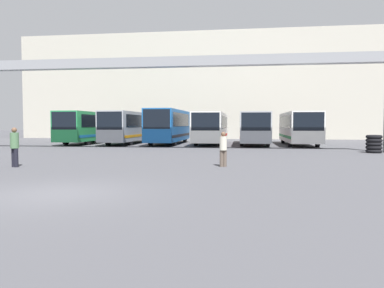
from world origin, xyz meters
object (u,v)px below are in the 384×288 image
(bus_slot_3, at_px, (212,126))
(bus_slot_5, at_px, (299,126))
(bus_slot_1, at_px, (129,126))
(bus_slot_0, at_px, (90,126))
(tire_stack, at_px, (374,144))
(bus_slot_2, at_px, (169,125))
(bus_slot_4, at_px, (254,126))
(pedestrian_mid_left, at_px, (15,146))
(pedestrian_near_left, at_px, (223,148))

(bus_slot_3, height_order, bus_slot_5, bus_slot_3)
(bus_slot_1, bearing_deg, bus_slot_0, -179.05)
(bus_slot_5, relative_size, tire_stack, 8.63)
(bus_slot_2, height_order, bus_slot_3, bus_slot_2)
(bus_slot_2, relative_size, bus_slot_3, 0.87)
(bus_slot_4, relative_size, bus_slot_5, 1.04)
(bus_slot_3, relative_size, pedestrian_mid_left, 6.86)
(bus_slot_2, height_order, pedestrian_mid_left, bus_slot_2)
(bus_slot_1, bearing_deg, pedestrian_near_left, -61.50)
(bus_slot_4, xyz_separation_m, tire_stack, (7.68, -9.16, -1.11))
(bus_slot_3, xyz_separation_m, tire_stack, (11.74, -9.90, -1.12))
(bus_slot_0, height_order, bus_slot_5, bus_slot_0)
(pedestrian_mid_left, height_order, tire_stack, pedestrian_mid_left)
(bus_slot_5, height_order, pedestrian_mid_left, bus_slot_5)
(tire_stack, bearing_deg, pedestrian_mid_left, -149.80)
(bus_slot_1, distance_m, pedestrian_mid_left, 20.42)
(bus_slot_2, relative_size, bus_slot_4, 0.98)
(pedestrian_near_left, relative_size, tire_stack, 1.31)
(bus_slot_1, height_order, pedestrian_mid_left, bus_slot_1)
(bus_slot_2, xyz_separation_m, pedestrian_mid_left, (-3.02, -20.04, -0.94))
(bus_slot_0, height_order, pedestrian_near_left, bus_slot_0)
(tire_stack, bearing_deg, bus_slot_5, 111.96)
(bus_slot_0, xyz_separation_m, bus_slot_3, (12.18, 0.55, -0.07))
(bus_slot_2, distance_m, bus_slot_5, 12.18)
(bus_slot_1, xyz_separation_m, bus_slot_4, (12.18, -0.25, -0.07))
(bus_slot_1, relative_size, tire_stack, 9.36)
(pedestrian_mid_left, bearing_deg, bus_slot_3, 95.24)
(bus_slot_0, distance_m, bus_slot_5, 20.31)
(bus_slot_5, xyz_separation_m, pedestrian_near_left, (-5.94, -18.53, -0.88))
(bus_slot_3, bearing_deg, bus_slot_4, -10.29)
(bus_slot_4, bearing_deg, bus_slot_1, 178.80)
(bus_slot_2, bearing_deg, pedestrian_near_left, -71.49)
(bus_slot_5, height_order, tire_stack, bus_slot_5)
(bus_slot_3, height_order, pedestrian_near_left, bus_slot_3)
(bus_slot_1, distance_m, tire_stack, 22.01)
(bus_slot_2, bearing_deg, bus_slot_0, 178.11)
(bus_slot_1, xyz_separation_m, bus_slot_3, (8.12, 0.48, -0.06))
(bus_slot_5, relative_size, pedestrian_near_left, 6.57)
(bus_slot_2, height_order, tire_stack, bus_slot_2)
(bus_slot_1, xyz_separation_m, bus_slot_5, (16.24, -0.44, -0.06))
(bus_slot_1, bearing_deg, bus_slot_3, 3.40)
(bus_slot_5, bearing_deg, bus_slot_1, 178.46)
(bus_slot_1, xyz_separation_m, pedestrian_near_left, (10.30, -18.97, -0.94))
(bus_slot_2, distance_m, pedestrian_mid_left, 20.28)
(pedestrian_mid_left, bearing_deg, tire_stack, 54.19)
(bus_slot_3, xyz_separation_m, pedestrian_near_left, (2.18, -19.45, -0.88))
(pedestrian_near_left, height_order, pedestrian_mid_left, pedestrian_mid_left)
(bus_slot_3, bearing_deg, bus_slot_0, -177.42)
(bus_slot_0, bearing_deg, bus_slot_1, 0.95)
(bus_slot_0, xyz_separation_m, pedestrian_near_left, (14.36, -18.90, -0.95))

